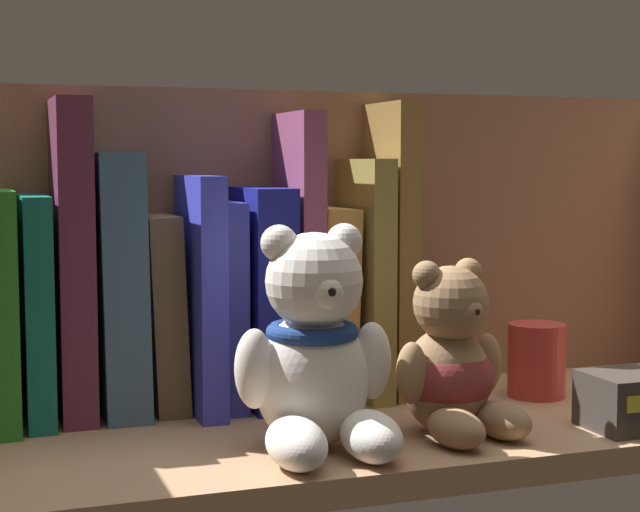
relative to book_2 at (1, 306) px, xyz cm
name	(u,v)px	position (x,y,z in cm)	size (l,w,h in cm)	color
shelf_board	(365,435)	(25.80, -9.96, -9.82)	(69.08, 24.74, 2.00)	#A87F5B
shelf_back_panel	(310,252)	(25.80, 3.01, 3.05)	(71.48, 1.20, 27.73)	#8C6147
book_2	(1,306)	(0.00, 0.00, 0.00)	(1.94, 13.70, 17.63)	#257D24
book_3	(34,307)	(2.44, 0.00, -0.22)	(2.05, 12.00, 17.20)	#13635A
book_4	(70,259)	(5.21, 0.00, 3.40)	(2.61, 10.78, 24.44)	#5A243E
book_5	(116,283)	(8.67, 0.00, 1.39)	(3.42, 11.07, 20.41)	#3B5A78
book_6	(160,312)	(12.11, 0.00, -1.07)	(2.58, 9.08, 15.50)	brown
book_7	(194,291)	(14.87, 0.00, 0.50)	(2.07, 14.65, 18.64)	#363CCD
book_8	(222,302)	(17.17, 0.00, -0.54)	(1.65, 11.22, 16.56)	#3034A0
book_9	(256,294)	(20.12, 0.00, 0.01)	(3.35, 12.78, 17.65)	navy
book_10	(292,257)	(23.19, 0.00, 3.02)	(1.90, 12.11, 23.67)	#894163
book_11	(324,301)	(26.07, 0.00, -0.85)	(2.97, 10.34, 15.93)	gold
book_12	(357,276)	(29.00, 0.00, 1.15)	(2.00, 12.56, 19.94)	olive
book_13	(383,248)	(31.41, 0.00, 3.48)	(1.94, 11.50, 24.60)	olive
teddy_bear_larger	(316,355)	(19.75, -15.77, -2.20)	(11.21, 11.32, 15.50)	white
teddy_bear_smaller	(451,366)	(30.39, -15.00, -3.82)	(9.57, 10.17, 12.71)	#93704C
pillar_candle	(537,360)	(42.60, -6.80, -5.73)	(4.82, 4.82, 6.17)	#C63833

